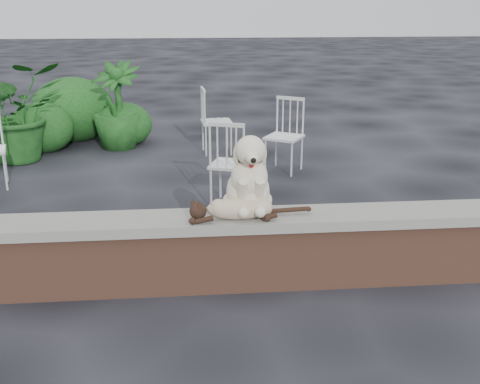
{
  "coord_description": "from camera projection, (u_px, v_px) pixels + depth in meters",
  "views": [
    {
      "loc": [
        -0.66,
        -4.09,
        2.14
      ],
      "look_at": [
        -0.27,
        0.2,
        0.7
      ],
      "focal_mm": 43.59,
      "sensor_mm": 36.0,
      "label": 1
    }
  ],
  "objects": [
    {
      "name": "capstone",
      "position": [
        277.0,
        219.0,
        4.43
      ],
      "size": [
        6.2,
        0.4,
        0.08
      ],
      "primitive_type": "cube",
      "color": "slate",
      "rests_on": "brick_wall"
    },
    {
      "name": "chair_e",
      "position": [
        217.0,
        121.0,
        8.34
      ],
      "size": [
        0.61,
        0.61,
        0.94
      ],
      "primitive_type": null,
      "rotation": [
        0.0,
        0.0,
        1.66
      ],
      "color": "white",
      "rests_on": "ground"
    },
    {
      "name": "chair_d",
      "position": [
        284.0,
        136.0,
        7.43
      ],
      "size": [
        0.77,
        0.77,
        0.94
      ],
      "primitive_type": null,
      "rotation": [
        0.0,
        0.0,
        -0.55
      ],
      "color": "white",
      "rests_on": "ground"
    },
    {
      "name": "potted_plant_b",
      "position": [
        117.0,
        105.0,
        8.57
      ],
      "size": [
        0.91,
        0.91,
        1.28
      ],
      "primitive_type": "imported",
      "rotation": [
        0.0,
        0.0,
        -0.33
      ],
      "color": "#124117",
      "rests_on": "ground"
    },
    {
      "name": "chair_c",
      "position": [
        232.0,
        163.0,
        6.21
      ],
      "size": [
        0.71,
        0.71,
        0.94
      ],
      "primitive_type": null,
      "rotation": [
        0.0,
        0.0,
        2.8
      ],
      "color": "white",
      "rests_on": "ground"
    },
    {
      "name": "ground",
      "position": [
        276.0,
        283.0,
        4.6
      ],
      "size": [
        60.0,
        60.0,
        0.0
      ],
      "primitive_type": "plane",
      "color": "black",
      "rests_on": "ground"
    },
    {
      "name": "brick_wall",
      "position": [
        276.0,
        254.0,
        4.52
      ],
      "size": [
        6.0,
        0.3,
        0.5
      ],
      "primitive_type": "cube",
      "color": "brown",
      "rests_on": "ground"
    },
    {
      "name": "dog",
      "position": [
        248.0,
        172.0,
        4.38
      ],
      "size": [
        0.43,
        0.56,
        0.64
      ],
      "primitive_type": null,
      "rotation": [
        0.0,
        0.0,
        0.02
      ],
      "color": "beige",
      "rests_on": "capstone"
    },
    {
      "name": "shrubbery",
      "position": [
        75.0,
        116.0,
        8.98
      ],
      "size": [
        2.06,
        1.77,
        1.03
      ],
      "color": "#124117",
      "rests_on": "ground"
    },
    {
      "name": "potted_plant_a",
      "position": [
        18.0,
        112.0,
        7.89
      ],
      "size": [
        1.58,
        1.53,
        1.35
      ],
      "primitive_type": "imported",
      "rotation": [
        0.0,
        0.0,
        0.54
      ],
      "color": "#124117",
      "rests_on": "ground"
    },
    {
      "name": "cat",
      "position": [
        239.0,
        207.0,
        4.3
      ],
      "size": [
        1.1,
        0.28,
        0.19
      ],
      "primitive_type": null,
      "rotation": [
        0.0,
        0.0,
        0.02
      ],
      "color": "tan",
      "rests_on": "capstone"
    }
  ]
}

